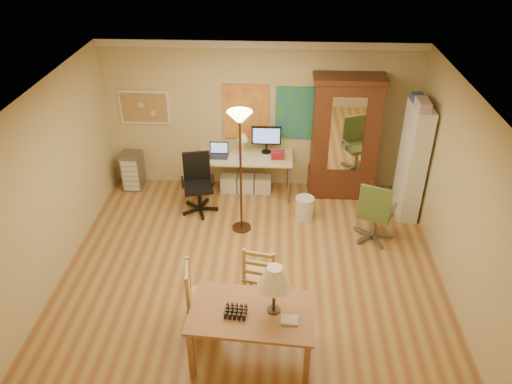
# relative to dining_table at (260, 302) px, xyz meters

# --- Properties ---
(floor) EXTENTS (5.50, 5.50, 0.00)m
(floor) POSITION_rel_dining_table_xyz_m (-0.19, 1.61, -0.85)
(floor) COLOR brown
(floor) RESTS_ON ground
(crown_molding) EXTENTS (5.50, 0.08, 0.12)m
(crown_molding) POSITION_rel_dining_table_xyz_m (-0.19, 4.07, 1.79)
(crown_molding) COLOR white
(crown_molding) RESTS_ON floor
(corkboard) EXTENTS (0.90, 0.04, 0.62)m
(corkboard) POSITION_rel_dining_table_xyz_m (-2.24, 4.08, 0.65)
(corkboard) COLOR tan
(corkboard) RESTS_ON floor
(art_panel_left) EXTENTS (0.80, 0.04, 1.00)m
(art_panel_left) POSITION_rel_dining_table_xyz_m (-0.44, 4.08, 0.60)
(art_panel_left) COLOR yellow
(art_panel_left) RESTS_ON floor
(art_panel_right) EXTENTS (0.75, 0.04, 0.95)m
(art_panel_right) POSITION_rel_dining_table_xyz_m (0.46, 4.08, 0.60)
(art_panel_right) COLOR #2867A3
(art_panel_right) RESTS_ON floor
(dining_table) EXTENTS (1.49, 0.96, 1.34)m
(dining_table) POSITION_rel_dining_table_xyz_m (0.00, 0.00, 0.00)
(dining_table) COLOR brown
(dining_table) RESTS_ON floor
(ladder_chair_back) EXTENTS (0.51, 0.50, 0.95)m
(ladder_chair_back) POSITION_rel_dining_table_xyz_m (-0.03, 0.93, -0.40)
(ladder_chair_back) COLOR tan
(ladder_chair_back) RESTS_ON floor
(ladder_chair_left) EXTENTS (0.49, 0.51, 0.97)m
(ladder_chair_left) POSITION_rel_dining_table_xyz_m (-0.75, 0.43, -0.40)
(ladder_chair_left) COLOR tan
(ladder_chair_left) RESTS_ON floor
(torchiere_lamp) EXTENTS (0.38, 0.38, 2.06)m
(torchiere_lamp) POSITION_rel_dining_table_xyz_m (-0.42, 2.60, 0.81)
(torchiere_lamp) COLOR #44281B
(torchiere_lamp) RESTS_ON floor
(computer_desk) EXTENTS (1.67, 0.73, 1.26)m
(computer_desk) POSITION_rel_dining_table_xyz_m (-0.40, 3.77, -0.39)
(computer_desk) COLOR #C1B68D
(computer_desk) RESTS_ON floor
(office_chair_black) EXTENTS (0.64, 0.64, 1.04)m
(office_chair_black) POSITION_rel_dining_table_xyz_m (-1.20, 3.12, -0.57)
(office_chair_black) COLOR black
(office_chair_black) RESTS_ON floor
(office_chair_green) EXTENTS (0.66, 0.66, 1.07)m
(office_chair_green) POSITION_rel_dining_table_xyz_m (1.69, 2.41, -0.57)
(office_chair_green) COLOR slate
(office_chair_green) RESTS_ON floor
(drawer_cart) EXTENTS (0.34, 0.41, 0.68)m
(drawer_cart) POSITION_rel_dining_table_xyz_m (-2.53, 3.83, -0.51)
(drawer_cart) COLOR slate
(drawer_cart) RESTS_ON floor
(armoire) EXTENTS (1.20, 0.57, 2.21)m
(armoire) POSITION_rel_dining_table_xyz_m (1.30, 3.85, 0.11)
(armoire) COLOR #3C2210
(armoire) RESTS_ON floor
(bookshelf) EXTENTS (0.29, 0.78, 1.95)m
(bookshelf) POSITION_rel_dining_table_xyz_m (2.36, 3.26, 0.12)
(bookshelf) COLOR white
(bookshelf) RESTS_ON floor
(wastebin) EXTENTS (0.32, 0.32, 0.39)m
(wastebin) POSITION_rel_dining_table_xyz_m (0.62, 2.96, -0.65)
(wastebin) COLOR silver
(wastebin) RESTS_ON floor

